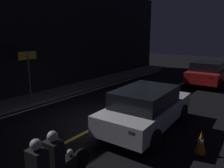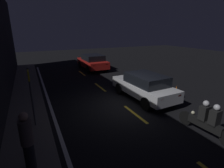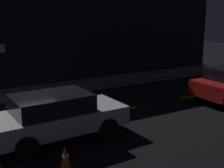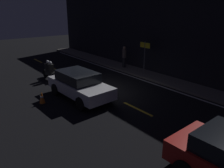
# 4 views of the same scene
# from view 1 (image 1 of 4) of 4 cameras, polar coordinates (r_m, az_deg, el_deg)

# --- Properties ---
(ground_plane) EXTENTS (56.00, 56.00, 0.00)m
(ground_plane) POSITION_cam_1_polar(r_m,az_deg,el_deg) (8.30, -1.90, -10.05)
(ground_plane) COLOR black
(raised_curb) EXTENTS (28.00, 1.66, 0.13)m
(raised_curb) POSITION_cam_1_polar(r_m,az_deg,el_deg) (11.60, -20.05, -3.76)
(raised_curb) COLOR #605B56
(raised_curb) RESTS_ON ground
(building_front) EXTENTS (28.00, 0.30, 6.31)m
(building_front) POSITION_cam_1_polar(r_m,az_deg,el_deg) (11.99, -23.84, 11.46)
(building_front) COLOR black
(building_front) RESTS_ON ground
(lane_dash_c) EXTENTS (2.00, 0.14, 0.01)m
(lane_dash_c) POSITION_cam_1_polar(r_m,az_deg,el_deg) (7.62, -6.73, -12.32)
(lane_dash_c) COLOR gold
(lane_dash_c) RESTS_ON ground
(lane_dash_d) EXTENTS (2.00, 0.14, 0.01)m
(lane_dash_d) POSITION_cam_1_polar(r_m,az_deg,el_deg) (11.08, 9.56, -4.23)
(lane_dash_d) COLOR gold
(lane_dash_d) RESTS_ON ground
(lane_dash_e) EXTENTS (2.00, 0.14, 0.01)m
(lane_dash_e) POSITION_cam_1_polar(r_m,az_deg,el_deg) (15.10, 17.50, -0.04)
(lane_dash_e) COLOR gold
(lane_dash_e) RESTS_ON ground
(lane_solid_kerb) EXTENTS (25.20, 0.14, 0.01)m
(lane_solid_kerb) POSITION_cam_1_polar(r_m,az_deg,el_deg) (10.75, -16.86, -5.16)
(lane_solid_kerb) COLOR silver
(lane_solid_kerb) RESTS_ON ground
(sedan_white) EXTENTS (4.31, 2.02, 1.48)m
(sedan_white) POSITION_cam_1_polar(r_m,az_deg,el_deg) (7.59, 9.07, -6.05)
(sedan_white) COLOR silver
(sedan_white) RESTS_ON ground
(taxi_red) EXTENTS (4.15, 2.10, 1.51)m
(taxi_red) POSITION_cam_1_polar(r_m,az_deg,el_deg) (15.46, 23.79, 2.80)
(taxi_red) COLOR red
(taxi_red) RESTS_ON ground
(motorcycle) EXTENTS (2.33, 0.41, 1.37)m
(motorcycle) POSITION_cam_1_polar(r_m,az_deg,el_deg) (4.84, -16.34, -20.29)
(motorcycle) COLOR black
(motorcycle) RESTS_ON ground
(traffic_cone_near) EXTENTS (0.39, 0.39, 0.66)m
(traffic_cone_near) POSITION_cam_1_polar(r_m,az_deg,el_deg) (6.68, 22.16, -14.00)
(traffic_cone_near) COLOR black
(traffic_cone_near) RESTS_ON ground
(shop_sign) EXTENTS (0.90, 0.08, 2.40)m
(shop_sign) POSITION_cam_1_polar(r_m,az_deg,el_deg) (10.86, -21.04, 4.54)
(shop_sign) COLOR #4C4C51
(shop_sign) RESTS_ON raised_curb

